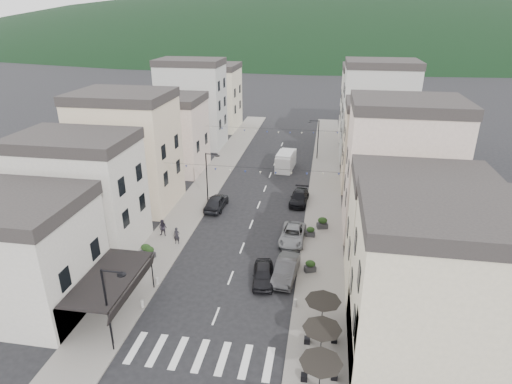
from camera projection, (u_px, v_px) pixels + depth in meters
ground at (191, 380)px, 26.10m from camera, size 700.00×700.00×0.00m
sidewalk_left at (210, 182)px, 56.29m from camera, size 4.00×76.00×0.12m
sidewalk_right at (325, 189)px, 54.02m from camera, size 4.00×76.00×0.12m
hill_backdrop at (321, 44)px, 298.69m from camera, size 640.00×360.00×70.00m
boutique_building at (6, 258)px, 31.44m from camera, size 12.00×8.00×8.00m
bistro_building at (439, 296)px, 25.60m from camera, size 10.00×8.00×10.00m
boutique_awning at (112, 279)px, 30.53m from camera, size 3.77×7.50×3.28m
buildings_row_left at (171, 124)px, 60.22m from camera, size 10.20×54.16×14.00m
buildings_row_right at (384, 134)px, 54.70m from camera, size 10.20×54.16×14.50m
cafe_terrace at (322, 332)px, 26.56m from camera, size 2.50×8.10×2.53m
streetlamp_left_near at (110, 300)px, 27.36m from camera, size 1.70×0.56×6.00m
streetlamp_left_far at (209, 172)px, 49.17m from camera, size 1.70×0.56×6.00m
streetlamp_right_far at (316, 135)px, 63.76m from camera, size 1.70×0.56×6.00m
bollards at (214, 316)px, 30.94m from camera, size 11.66×10.26×0.60m
bunting_near at (253, 171)px, 43.89m from camera, size 19.00×0.28×0.62m
bunting_far at (273, 131)px, 58.43m from camera, size 19.00×0.28×0.62m
parked_car_a at (263, 274)px, 35.28m from camera, size 2.21×4.42×1.44m
parked_car_b at (286, 269)px, 35.84m from camera, size 2.16×4.99×1.60m
parked_car_c at (293, 235)px, 41.60m from camera, size 2.50×5.14×1.41m
parked_car_d at (299, 198)px, 49.95m from camera, size 2.27×4.90×1.39m
parked_car_e at (216, 202)px, 48.46m from camera, size 2.10×4.87×1.64m
delivery_van at (286, 160)px, 60.68m from camera, size 2.59×5.57×2.59m
pedestrian_a at (177, 236)px, 40.90m from camera, size 0.63×0.43×1.67m
pedestrian_b at (163, 228)px, 42.32m from camera, size 0.88×0.70×1.73m
planter_la at (150, 252)px, 38.76m from camera, size 1.08×0.80×1.08m
planter_lb at (146, 250)px, 38.88m from camera, size 1.20×0.82×1.23m
planter_ra at (310, 266)px, 36.58m from camera, size 1.10×0.85×1.09m
planter_rb at (310, 232)px, 42.36m from camera, size 0.95×0.56×1.03m
planter_rc at (322, 223)px, 43.91m from camera, size 1.21×0.86×1.23m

